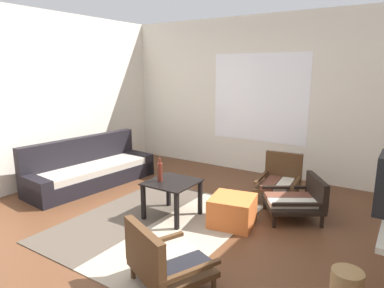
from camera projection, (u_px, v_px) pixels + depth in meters
name	position (u px, v px, depth m)	size (l,w,h in m)	color
ground_plane	(147.00, 241.00, 3.67)	(7.80, 7.80, 0.00)	#56331E
far_wall_with_window	(260.00, 97.00, 5.88)	(5.60, 0.13, 2.70)	silver
side_wall_left	(20.00, 101.00, 5.04)	(0.12, 6.60, 2.70)	silver
area_rug	(155.00, 223.00, 4.10)	(1.85, 2.38, 0.01)	#4C4238
couch	(90.00, 171.00, 5.41)	(0.88, 2.10, 0.74)	black
coffee_table	(172.00, 189.00, 4.18)	(0.58, 0.59, 0.47)	black
armchair_by_window	(280.00, 179.00, 4.88)	(0.60, 0.69, 0.62)	#472D19
armchair_striped_foreground	(163.00, 261.00, 2.82)	(0.79, 0.77, 0.59)	#472D19
armchair_corner	(298.00, 199.00, 4.19)	(0.88, 0.87, 0.52)	black
ottoman_orange	(232.00, 211.00, 4.02)	(0.49, 0.49, 0.35)	#D1662D
glass_bottle	(160.00, 172.00, 4.14)	(0.06, 0.06, 0.29)	#5B2319
wicker_basket	(347.00, 285.00, 2.72)	(0.25, 0.25, 0.24)	#9E7A4C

